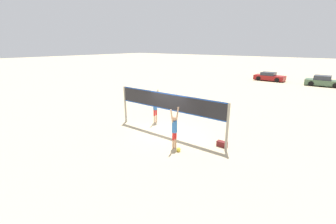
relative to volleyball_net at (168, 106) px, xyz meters
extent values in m
plane|color=#C6B28C|center=(0.00, 0.00, -1.76)|extent=(200.00, 200.00, 0.00)
cylinder|color=gray|center=(-3.73, 0.00, -0.51)|extent=(0.13, 0.13, 2.51)
cylinder|color=gray|center=(3.73, 0.00, -0.51)|extent=(0.13, 0.13, 2.51)
cube|color=black|center=(0.00, 0.00, 0.25)|extent=(7.32, 0.02, 1.00)
cube|color=#1E4CB2|center=(0.00, 0.00, 0.72)|extent=(7.32, 0.03, 0.06)
cube|color=#1E4CB2|center=(0.00, 0.00, -0.22)|extent=(7.32, 0.03, 0.06)
cylinder|color=tan|center=(1.46, -1.47, -1.52)|extent=(0.11, 0.11, 0.49)
cylinder|color=red|center=(1.46, -1.47, -1.08)|extent=(0.12, 0.12, 0.40)
cylinder|color=tan|center=(1.46, -1.27, -1.52)|extent=(0.11, 0.11, 0.49)
cylinder|color=red|center=(1.46, -1.27, -1.08)|extent=(0.12, 0.12, 0.40)
cylinder|color=#3372BF|center=(1.46, -1.37, -0.57)|extent=(0.28, 0.28, 0.63)
sphere|color=tan|center=(1.46, -1.37, -0.13)|extent=(0.24, 0.24, 0.24)
cylinder|color=tan|center=(1.46, -1.61, 0.06)|extent=(0.08, 0.22, 0.70)
cylinder|color=tan|center=(1.46, -1.12, 0.06)|extent=(0.08, 0.22, 0.70)
cylinder|color=beige|center=(-1.97, 1.22, -1.51)|extent=(0.11, 0.11, 0.51)
cylinder|color=red|center=(-1.97, 1.22, -1.04)|extent=(0.12, 0.12, 0.42)
cylinder|color=beige|center=(-1.97, 1.02, -1.51)|extent=(0.11, 0.11, 0.51)
cylinder|color=red|center=(-1.97, 1.02, -1.04)|extent=(0.12, 0.12, 0.42)
cylinder|color=#3372BF|center=(-1.97, 1.12, -0.51)|extent=(0.28, 0.28, 0.66)
sphere|color=beige|center=(-1.97, 1.12, -0.05)|extent=(0.25, 0.25, 0.25)
cylinder|color=beige|center=(-1.97, 1.37, 0.15)|extent=(0.08, 0.23, 0.73)
cylinder|color=beige|center=(-1.97, 0.88, 0.15)|extent=(0.08, 0.23, 0.73)
sphere|color=yellow|center=(1.88, -1.58, -1.65)|extent=(0.22, 0.22, 0.22)
cube|color=maroon|center=(3.38, 0.31, -1.62)|extent=(0.54, 0.28, 0.29)
cube|color=maroon|center=(-0.65, 25.97, -1.29)|extent=(4.32, 2.04, 0.68)
cube|color=#2D333D|center=(-0.86, 25.98, -0.72)|extent=(1.98, 1.78, 0.46)
cylinder|color=black|center=(0.70, 26.78, -1.44)|extent=(0.65, 0.25, 0.64)
cylinder|color=black|center=(0.62, 25.04, -1.44)|extent=(0.65, 0.25, 0.64)
cylinder|color=black|center=(-1.92, 26.90, -1.44)|extent=(0.65, 0.25, 0.64)
cylinder|color=black|center=(-2.00, 25.17, -1.44)|extent=(0.65, 0.25, 0.64)
cube|color=#4C6B4C|center=(6.18, 25.45, -1.29)|extent=(4.25, 1.94, 0.69)
cube|color=#2D333D|center=(5.97, 25.45, -0.68)|extent=(1.92, 1.76, 0.54)
cylinder|color=black|center=(7.48, 26.37, -1.44)|extent=(0.64, 0.23, 0.64)
cylinder|color=black|center=(7.50, 24.57, -1.44)|extent=(0.64, 0.23, 0.64)
cylinder|color=black|center=(4.86, 26.34, -1.44)|extent=(0.64, 0.23, 0.64)
cylinder|color=black|center=(4.88, 24.54, -1.44)|extent=(0.64, 0.23, 0.64)
camera|label=1|loc=(7.74, -10.12, 3.45)|focal=24.00mm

